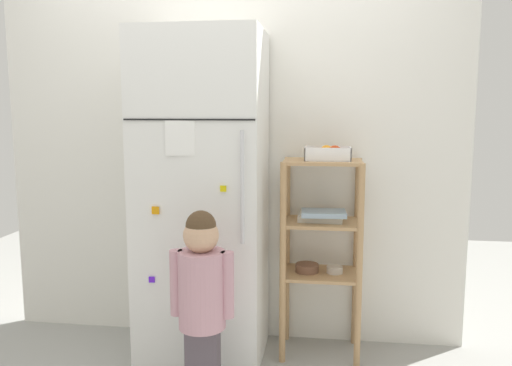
% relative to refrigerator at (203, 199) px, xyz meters
% --- Properties ---
extents(ground_plane, '(6.00, 6.00, 0.00)m').
position_rel_refrigerator_xyz_m(ground_plane, '(0.10, -0.02, -0.92)').
color(ground_plane, '#999993').
extents(kitchen_wall_back, '(2.84, 0.03, 2.35)m').
position_rel_refrigerator_xyz_m(kitchen_wall_back, '(0.10, 0.31, 0.25)').
color(kitchen_wall_back, silver).
rests_on(kitchen_wall_back, ground).
extents(refrigerator, '(0.69, 0.59, 1.85)m').
position_rel_refrigerator_xyz_m(refrigerator, '(0.00, 0.00, 0.00)').
color(refrigerator, white).
rests_on(refrigerator, ground).
extents(child_standing, '(0.31, 0.23, 0.96)m').
position_rel_refrigerator_xyz_m(child_standing, '(0.11, -0.51, -0.34)').
color(child_standing, '#534A52').
rests_on(child_standing, ground).
extents(pantry_shelf_unit, '(0.45, 0.33, 1.14)m').
position_rel_refrigerator_xyz_m(pantry_shelf_unit, '(0.66, 0.11, -0.22)').
color(pantry_shelf_unit, tan).
rests_on(pantry_shelf_unit, ground).
extents(fruit_bin, '(0.26, 0.15, 0.09)m').
position_rel_refrigerator_xyz_m(fruit_bin, '(0.70, 0.10, 0.25)').
color(fruit_bin, white).
rests_on(fruit_bin, pantry_shelf_unit).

